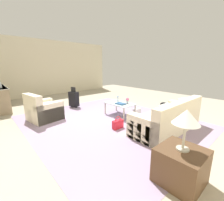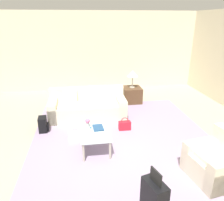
{
  "view_description": "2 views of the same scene",
  "coord_description": "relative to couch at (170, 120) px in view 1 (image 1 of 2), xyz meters",
  "views": [
    {
      "loc": [
        -3.96,
        3.05,
        1.72
      ],
      "look_at": [
        -0.7,
        0.13,
        0.68
      ],
      "focal_mm": 24.0,
      "sensor_mm": 36.0,
      "label": 1
    },
    {
      "loc": [
        3.92,
        -0.74,
        2.77
      ],
      "look_at": [
        -0.58,
        -0.09,
        1.07
      ],
      "focal_mm": 35.0,
      "sensor_mm": 36.0,
      "label": 2
    }
  ],
  "objects": [
    {
      "name": "coffee_table_book",
      "position": [
        1.67,
        0.18,
        0.16
      ],
      "size": [
        0.33,
        0.25,
        0.03
      ],
      "primitive_type": "cube",
      "rotation": [
        0.0,
        0.0,
        0.07
      ],
      "color": "navy",
      "rests_on": "coffee_table"
    },
    {
      "name": "side_table",
      "position": [
        -1.01,
        1.6,
        -0.03
      ],
      "size": [
        0.63,
        0.63,
        0.54
      ],
      "primitive_type": "cube",
      "color": "#513823",
      "rests_on": "ground"
    },
    {
      "name": "armchair",
      "position": [
        3.08,
        2.27,
        0.0
      ],
      "size": [
        1.01,
        1.0,
        0.87
      ],
      "color": "beige",
      "rests_on": "ground"
    },
    {
      "name": "suitcase_black",
      "position": [
        3.79,
        0.8,
        0.06
      ],
      "size": [
        0.45,
        0.33,
        0.85
      ],
      "color": "black",
      "rests_on": "ground"
    },
    {
      "name": "wall_right",
      "position": [
        7.25,
        0.6,
        1.25
      ],
      "size": [
        0.12,
        8.0,
        3.1
      ],
      "primitive_type": "cube",
      "color": "beige",
      "rests_on": "ground"
    },
    {
      "name": "water_bottle",
      "position": [
        1.99,
        0.0,
        0.23
      ],
      "size": [
        0.06,
        0.06,
        0.2
      ],
      "color": "silver",
      "rests_on": "coffee_table"
    },
    {
      "name": "couch",
      "position": [
        0.0,
        0.0,
        0.0
      ],
      "size": [
        0.9,
        2.23,
        0.85
      ],
      "color": "beige",
      "rests_on": "ground"
    },
    {
      "name": "handbag_white",
      "position": [
        1.39,
        -0.36,
        -0.17
      ],
      "size": [
        0.15,
        0.33,
        0.36
      ],
      "color": "white",
      "rests_on": "ground"
    },
    {
      "name": "ground_plane",
      "position": [
        2.19,
        0.6,
        -0.3
      ],
      "size": [
        12.0,
        12.0,
        0.0
      ],
      "primitive_type": "plane",
      "color": "#A89E89"
    },
    {
      "name": "area_rug",
      "position": [
        1.59,
        0.8,
        -0.29
      ],
      "size": [
        5.2,
        4.4,
        0.01
      ],
      "primitive_type": "cube",
      "color": "#9984A3",
      "rests_on": "ground"
    },
    {
      "name": "flower_vase",
      "position": [
        1.57,
        -0.05,
        0.26
      ],
      "size": [
        0.11,
        0.11,
        0.21
      ],
      "color": "#B2B7BC",
      "rests_on": "coffee_table"
    },
    {
      "name": "coffee_table",
      "position": [
        1.79,
        0.1,
        0.08
      ],
      "size": [
        1.03,
        0.65,
        0.44
      ],
      "color": "silver",
      "rests_on": "ground"
    },
    {
      "name": "table_lamp",
      "position": [
        -1.01,
        1.6,
        0.72
      ],
      "size": [
        0.37,
        0.37,
        0.6
      ],
      "color": "#ADA899",
      "rests_on": "side_table"
    },
    {
      "name": "wine_bottle_clear",
      "position": [
        4.81,
        3.08,
        0.73
      ],
      "size": [
        0.07,
        0.07,
        0.3
      ],
      "color": "silver",
      "rests_on": "bar_console"
    },
    {
      "name": "backpack_black",
      "position": [
        0.79,
        -1.19,
        -0.11
      ],
      "size": [
        0.31,
        0.27,
        0.4
      ],
      "color": "black",
      "rests_on": "ground"
    },
    {
      "name": "handbag_red",
      "position": [
        1.02,
        0.93,
        -0.17
      ],
      "size": [
        0.14,
        0.32,
        0.36
      ],
      "color": "red",
      "rests_on": "ground"
    }
  ]
}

